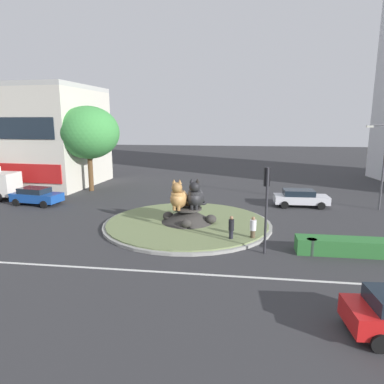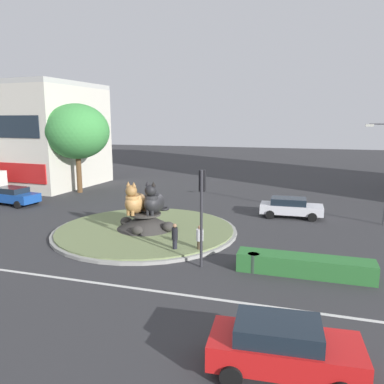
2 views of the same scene
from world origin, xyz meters
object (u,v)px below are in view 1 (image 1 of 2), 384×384
traffic_light_mast (267,194)px  pedestrian_black_shirt (231,229)px  cat_statue_tabby (179,198)px  pedestrian_white_shirt (253,229)px  cat_statue_black (195,197)px  streetlight_arm (382,161)px  broadleaf_tree_behind_island (88,133)px  parked_car_right (300,198)px  sedan_on_far_lane (36,196)px  shophouse_block (7,136)px  litter_bin (311,247)px

traffic_light_mast → pedestrian_black_shirt: traffic_light_mast is taller
cat_statue_tabby → pedestrian_white_shirt: (5.07, -2.63, -1.23)m
cat_statue_black → streetlight_arm: bearing=115.8°
broadleaf_tree_behind_island → cat_statue_tabby: bearing=-44.4°
parked_car_right → streetlight_arm: bearing=-4.4°
cat_statue_tabby → sedan_on_far_lane: size_ratio=0.47×
cat_statue_black → pedestrian_black_shirt: 4.44m
traffic_light_mast → pedestrian_white_shirt: size_ratio=3.04×
shophouse_block → cat_statue_black: bearing=-26.7°
cat_statue_black → parked_car_right: cat_statue_black is taller
pedestrian_black_shirt → sedan_on_far_lane: (-17.37, 7.54, -0.09)m
cat_statue_black → shophouse_block: (-24.15, 14.18, 3.49)m
pedestrian_white_shirt → litter_bin: 3.61m
traffic_light_mast → litter_bin: (2.58, 0.05, -2.95)m
traffic_light_mast → shophouse_block: bearing=51.8°
cat_statue_black → sedan_on_far_lane: cat_statue_black is taller
shophouse_block → broadleaf_tree_behind_island: (11.60, -3.38, 0.54)m
shophouse_block → pedestrian_black_shirt: bearing=-29.5°
pedestrian_black_shirt → sedan_on_far_lane: size_ratio=0.37×
traffic_light_mast → broadleaf_tree_behind_island: (-17.09, 15.56, 2.69)m
litter_bin → broadleaf_tree_behind_island: bearing=141.8°
streetlight_arm → pedestrian_white_shirt: bearing=30.6°
shophouse_block → pedestrian_black_shirt: size_ratio=12.92×
shophouse_block → streetlight_arm: 39.46m
shophouse_block → pedestrian_black_shirt: 32.36m
pedestrian_white_shirt → parked_car_right: 10.61m
cat_statue_tabby → parked_car_right: size_ratio=0.47×
streetlight_arm → pedestrian_black_shirt: 15.70m
broadleaf_tree_behind_island → pedestrian_black_shirt: bearing=-43.1°
parked_car_right → shophouse_block: bearing=165.2°
cat_statue_black → shophouse_block: bearing=-118.4°
cat_statue_tabby → cat_statue_black: bearing=114.7°
parked_car_right → litter_bin: 11.43m
cat_statue_black → litter_bin: bearing=58.6°
shophouse_block → litter_bin: size_ratio=24.29×
streetlight_arm → pedestrian_black_shirt: (-11.88, -9.77, -3.17)m
shophouse_block → sedan_on_far_lane: size_ratio=4.82×
traffic_light_mast → streetlight_arm: (9.97, 11.14, 0.67)m
shophouse_block → litter_bin: (31.26, -18.88, -5.10)m
broadleaf_tree_behind_island → parked_car_right: 21.92m
broadleaf_tree_behind_island → sedan_on_far_lane: 8.76m
pedestrian_white_shirt → sedan_on_far_lane: pedestrian_white_shirt is taller
cat_statue_tabby → sedan_on_far_lane: cat_statue_tabby is taller
litter_bin → cat_statue_black: bearing=146.5°
traffic_light_mast → litter_bin: size_ratio=5.40×
parked_car_right → cat_statue_black: bearing=-143.1°
cat_statue_tabby → pedestrian_white_shirt: cat_statue_tabby is taller
shophouse_block → streetlight_arm: bearing=-7.7°
cat_statue_tabby → streetlight_arm: bearing=119.7°
broadleaf_tree_behind_island → sedan_on_far_lane: size_ratio=1.94×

